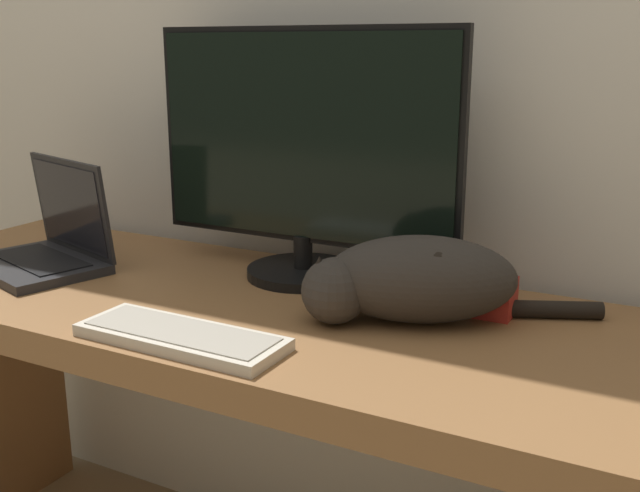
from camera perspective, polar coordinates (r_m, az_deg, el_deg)
wall_back at (r=1.72m, az=-0.95°, el=17.10°), size 6.40×0.06×2.60m
desk at (r=1.54m, az=-7.59°, el=-9.08°), size 1.65×0.62×0.76m
monitor at (r=1.53m, az=-1.31°, el=6.96°), size 0.68×0.24×0.51m
laptop at (r=1.75m, az=-20.12°, el=-0.01°), size 0.36×0.30×0.23m
external_keyboard at (r=1.26m, az=-10.53°, el=-6.80°), size 0.36×0.13×0.02m
cat at (r=1.32m, az=6.96°, el=-2.49°), size 0.48×0.32×0.15m
small_toy at (r=1.39m, az=13.15°, el=-3.81°), size 0.07×0.07×0.07m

